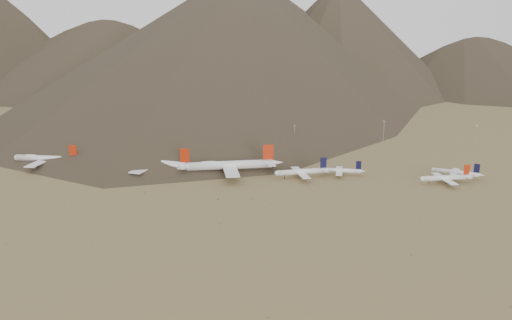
# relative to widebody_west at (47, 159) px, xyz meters

# --- Properties ---
(ground) EXTENTS (3000.00, 3000.00, 0.00)m
(ground) POSITION_rel_widebody_west_xyz_m (156.60, -31.49, -6.55)
(ground) COLOR olive
(ground) RESTS_ON ground
(mountain_ridge) EXTENTS (4400.00, 1000.00, 300.00)m
(mountain_ridge) POSITION_rel_widebody_west_xyz_m (156.60, 868.51, 143.45)
(mountain_ridge) COLOR #493C2B
(mountain_ridge) RESTS_ON ground
(widebody_west) EXTENTS (64.03, 49.13, 19.01)m
(widebody_west) POSITION_rel_widebody_west_xyz_m (0.00, 0.00, 0.00)
(widebody_west) COLOR white
(widebody_west) RESTS_ON ground
(widebody_centre) EXTENTS (71.90, 56.48, 21.67)m
(widebody_centre) POSITION_rel_widebody_west_xyz_m (95.77, -6.87, 0.92)
(widebody_centre) COLOR white
(widebody_centre) RESTS_ON ground
(widebody_east) EXTENTS (76.79, 60.69, 23.37)m
(widebody_east) POSITION_rel_widebody_west_xyz_m (158.69, -6.75, 1.50)
(widebody_east) COLOR white
(widebody_east) RESTS_ON ground
(narrowbody_a) EXTENTS (44.84, 33.46, 15.41)m
(narrowbody_a) POSITION_rel_widebody_west_xyz_m (215.45, -8.75, -1.55)
(narrowbody_a) COLOR white
(narrowbody_a) RESTS_ON ground
(narrowbody_b) EXTENTS (37.20, 26.73, 12.27)m
(narrowbody_b) POSITION_rel_widebody_west_xyz_m (245.50, 1.76, -2.57)
(narrowbody_b) COLOR white
(narrowbody_b) RESTS_ON ground
(narrowbody_c) EXTENTS (42.25, 31.18, 14.23)m
(narrowbody_c) POSITION_rel_widebody_west_xyz_m (322.92, -11.53, -1.93)
(narrowbody_c) COLOR white
(narrowbody_c) RESTS_ON ground
(narrowbody_d) EXTENTS (37.13, 27.81, 12.87)m
(narrowbody_d) POSITION_rel_widebody_west_xyz_m (334.62, 5.62, -2.38)
(narrowbody_d) COLOR white
(narrowbody_d) RESTS_ON ground
(control_tower) EXTENTS (8.00, 8.00, 12.00)m
(control_tower) POSITION_rel_widebody_west_xyz_m (186.60, 88.51, -1.24)
(control_tower) COLOR tan
(control_tower) RESTS_ON ground
(mast_far_west) EXTENTS (2.00, 0.60, 25.70)m
(mast_far_west) POSITION_rel_widebody_west_xyz_m (8.42, 80.40, 7.65)
(mast_far_west) COLOR gray
(mast_far_west) RESTS_ON ground
(mast_west) EXTENTS (2.00, 0.60, 25.70)m
(mast_west) POSITION_rel_widebody_west_xyz_m (113.33, 95.53, 7.65)
(mast_west) COLOR gray
(mast_west) RESTS_ON ground
(mast_centre) EXTENTS (2.00, 0.60, 25.70)m
(mast_centre) POSITION_rel_widebody_west_xyz_m (205.20, 74.42, 7.65)
(mast_centre) COLOR gray
(mast_centre) RESTS_ON ground
(mast_east) EXTENTS (2.00, 0.60, 25.70)m
(mast_east) POSITION_rel_widebody_west_xyz_m (290.95, 106.59, 7.65)
(mast_east) COLOR gray
(mast_east) RESTS_ON ground
(mast_far_east) EXTENTS (2.00, 0.60, 25.70)m
(mast_far_east) POSITION_rel_widebody_west_xyz_m (373.05, 93.23, 7.65)
(mast_far_east) COLOR gray
(mast_far_east) RESTS_ON ground
(desert_scrub) EXTENTS (438.11, 179.24, 0.93)m
(desert_scrub) POSITION_rel_widebody_west_xyz_m (125.32, -109.34, -6.20)
(desert_scrub) COLOR olive
(desert_scrub) RESTS_ON ground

